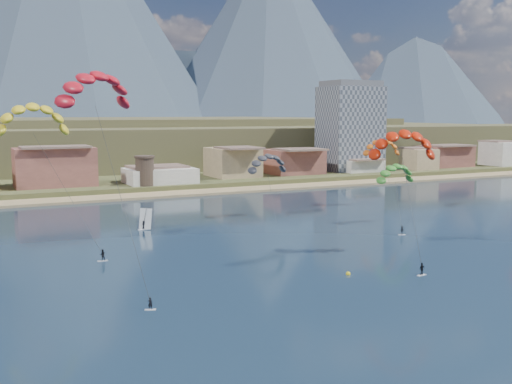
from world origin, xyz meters
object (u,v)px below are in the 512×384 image
at_px(kitesurfer_yellow, 32,115).
at_px(kitesurfer_green, 396,171).
at_px(kitesurfer_red, 95,84).
at_px(windsurfer, 144,223).
at_px(buoy, 348,274).
at_px(apartment_tower, 350,126).
at_px(kitesurfer_orange, 403,140).
at_px(watchtower, 145,171).

distance_m(kitesurfer_yellow, kitesurfer_green, 69.98).
relative_size(kitesurfer_red, windsurfer, 7.02).
bearing_deg(kitesurfer_red, buoy, -13.05).
xyz_separation_m(kitesurfer_red, buoy, (32.88, -7.62, -26.02)).
relative_size(windsurfer, buoy, 6.24).
relative_size(apartment_tower, kitesurfer_red, 1.10).
xyz_separation_m(kitesurfer_green, buoy, (-31.50, -29.01, -10.82)).
height_order(apartment_tower, kitesurfer_red, apartment_tower).
xyz_separation_m(apartment_tower, kitesurfer_yellow, (-116.55, -78.14, 4.54)).
height_order(kitesurfer_yellow, kitesurfer_orange, kitesurfer_yellow).
distance_m(kitesurfer_red, buoy, 42.62).
bearing_deg(buoy, apartment_tower, 55.15).
xyz_separation_m(windsurfer, buoy, (16.40, -45.49, -1.20)).
xyz_separation_m(kitesurfer_green, windsurfer, (-47.90, 16.48, -9.61)).
distance_m(apartment_tower, kitesurfer_green, 97.73).
bearing_deg(kitesurfer_red, kitesurfer_green, 18.38).
distance_m(kitesurfer_orange, buoy, 24.81).
xyz_separation_m(kitesurfer_orange, buoy, (-15.14, -7.35, -18.23)).
height_order(watchtower, kitesurfer_yellow, kitesurfer_yellow).
relative_size(kitesurfer_yellow, windsurfer, 6.48).
bearing_deg(windsurfer, kitesurfer_orange, -50.41).
relative_size(apartment_tower, kitesurfer_yellow, 1.19).
bearing_deg(kitesurfer_orange, kitesurfer_green, 52.94).
distance_m(windsurfer, buoy, 48.37).
bearing_deg(kitesurfer_red, kitesurfer_orange, -0.32).
bearing_deg(watchtower, kitesurfer_green, -65.62).
relative_size(kitesurfer_red, kitesurfer_green, 1.89).
height_order(windsurfer, buoy, windsurfer).
bearing_deg(windsurfer, kitesurfer_yellow, -155.05).
relative_size(apartment_tower, kitesurfer_orange, 1.40).
distance_m(kitesurfer_orange, kitesurfer_green, 28.14).
xyz_separation_m(apartment_tower, watchtower, (-80.00, -14.00, -11.45)).
distance_m(apartment_tower, buoy, 139.98).
bearing_deg(kitesurfer_yellow, kitesurfer_green, -5.65).
relative_size(kitesurfer_red, kitesurfer_yellow, 1.08).
distance_m(watchtower, kitesurfer_red, 99.77).
xyz_separation_m(kitesurfer_red, kitesurfer_orange, (48.02, -0.27, -7.79)).
bearing_deg(watchtower, apartment_tower, 9.93).
bearing_deg(windsurfer, kitesurfer_green, -18.98).
bearing_deg(kitesurfer_orange, buoy, -154.11).
bearing_deg(kitesurfer_red, kitesurfer_yellow, 98.72).
bearing_deg(kitesurfer_red, windsurfer, 66.49).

